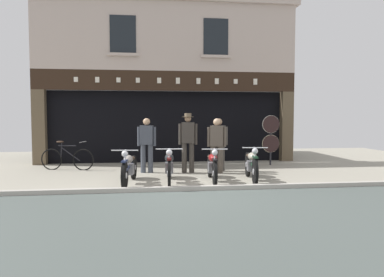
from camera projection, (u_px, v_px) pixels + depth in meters
ground at (189, 203)px, 7.18m from camera, size 21.39×22.00×0.18m
shop_facade at (165, 117)px, 15.01m from camera, size 9.69×4.42×5.94m
motorcycle_left at (129, 167)px, 9.03m from camera, size 0.62×1.99×0.91m
motorcycle_center_left at (169, 166)px, 9.15m from camera, size 0.62×2.11×0.93m
motorcycle_center at (212, 165)px, 9.34m from camera, size 0.62×2.01×0.92m
motorcycle_center_right at (251, 164)px, 9.48m from camera, size 0.62×1.99×0.93m
salesman_left at (147, 143)px, 10.81m from camera, size 0.55×0.29×1.63m
shopkeeper_center at (188, 140)px, 10.79m from camera, size 0.56×0.33×1.77m
salesman_right at (217, 143)px, 10.77m from camera, size 0.55×0.30×1.62m
assistant_far_right at (219, 142)px, 11.12m from camera, size 0.56×0.26×1.61m
tyre_sign_pole at (271, 135)px, 12.48m from camera, size 0.61×0.07×1.72m
advert_board_near at (122, 115)px, 13.18m from camera, size 0.80×0.03×0.97m
leaning_bicycle at (67, 158)px, 11.40m from camera, size 1.68×0.57×0.93m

